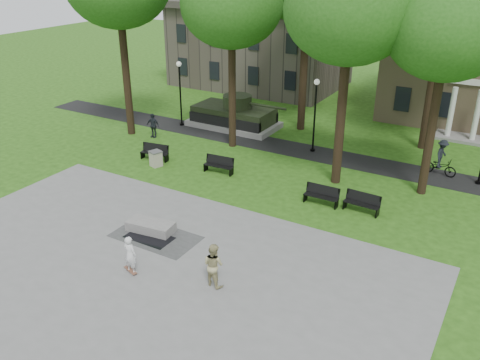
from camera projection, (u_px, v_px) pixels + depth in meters
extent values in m
plane|color=#234911|center=(199.00, 232.00, 23.61)|extent=(120.00, 120.00, 0.00)
cube|color=gray|center=(126.00, 288.00, 19.68)|extent=(22.00, 16.00, 0.02)
cube|color=black|center=(304.00, 151.00, 33.03)|extent=(44.00, 2.60, 0.01)
cube|color=#4C443D|center=(261.00, 46.00, 47.97)|extent=(15.00, 10.00, 7.20)
cylinder|color=black|center=(126.00, 71.00, 34.32)|extent=(0.52, 0.52, 8.96)
cylinder|color=black|center=(232.00, 87.00, 32.25)|extent=(0.48, 0.48, 8.00)
ellipsoid|color=#205313|center=(232.00, 4.00, 30.17)|extent=(6.20, 6.20, 5.27)
cylinder|color=black|center=(341.00, 111.00, 26.94)|extent=(0.50, 0.50, 8.32)
ellipsoid|color=#205313|center=(350.00, 8.00, 24.78)|extent=(6.60, 6.60, 5.61)
cylinder|color=black|center=(432.00, 125.00, 25.80)|extent=(0.46, 0.46, 7.68)
ellipsoid|color=#205313|center=(448.00, 27.00, 23.80)|extent=(6.00, 6.00, 5.10)
cylinder|color=black|center=(304.00, 65.00, 35.16)|extent=(0.54, 0.54, 9.28)
cylinder|color=black|center=(432.00, 83.00, 31.78)|extent=(0.50, 0.50, 8.64)
cylinder|color=black|center=(180.00, 96.00, 36.94)|extent=(0.12, 0.12, 4.40)
sphere|color=silver|center=(179.00, 64.00, 35.96)|extent=(0.36, 0.36, 0.36)
cylinder|color=black|center=(182.00, 124.00, 37.82)|extent=(0.32, 0.32, 0.16)
cylinder|color=black|center=(315.00, 119.00, 32.12)|extent=(0.12, 0.12, 4.40)
sphere|color=silver|center=(317.00, 82.00, 31.14)|extent=(0.36, 0.36, 0.36)
cylinder|color=black|center=(313.00, 150.00, 33.00)|extent=(0.32, 0.32, 0.16)
cylinder|color=black|center=(478.00, 182.00, 28.41)|extent=(0.32, 0.32, 0.16)
cube|color=gray|center=(234.00, 124.00, 37.50)|extent=(6.50, 3.40, 0.40)
cube|color=#252E18|center=(234.00, 114.00, 37.19)|extent=(5.80, 2.80, 1.10)
cube|color=black|center=(224.00, 122.00, 36.21)|extent=(5.80, 0.35, 0.70)
cube|color=black|center=(243.00, 112.00, 38.33)|extent=(5.80, 0.35, 0.70)
cylinder|color=#252E18|center=(237.00, 101.00, 36.63)|extent=(2.10, 2.10, 0.90)
cylinder|color=#252E18|center=(265.00, 106.00, 35.58)|extent=(3.20, 0.18, 0.18)
cube|color=black|center=(149.00, 237.00, 23.11)|extent=(2.20, 1.20, 0.00)
cube|color=gray|center=(151.00, 226.00, 23.60)|extent=(2.30, 1.26, 0.45)
cube|color=brown|center=(131.00, 271.00, 20.68)|extent=(0.80, 0.45, 0.07)
imported|color=white|center=(130.00, 254.00, 20.34)|extent=(0.61, 0.41, 1.64)
imported|color=tan|center=(214.00, 265.00, 19.53)|extent=(0.98, 0.82, 1.81)
imported|color=#21252C|center=(153.00, 125.00, 35.12)|extent=(1.02, 0.46, 1.71)
imported|color=black|center=(440.00, 166.00, 29.41)|extent=(2.00, 0.97, 1.01)
imported|color=black|center=(442.00, 154.00, 29.08)|extent=(0.79, 1.17, 1.68)
cube|color=black|center=(154.00, 153.00, 31.46)|extent=(1.85, 0.71, 0.05)
cube|color=black|center=(156.00, 148.00, 31.51)|extent=(1.80, 0.42, 0.50)
cube|color=black|center=(144.00, 154.00, 31.94)|extent=(0.13, 0.45, 0.45)
cube|color=black|center=(165.00, 159.00, 31.16)|extent=(0.13, 0.45, 0.45)
cube|color=black|center=(218.00, 166.00, 29.62)|extent=(1.83, 0.59, 0.05)
cube|color=black|center=(220.00, 160.00, 29.67)|extent=(1.81, 0.29, 0.50)
cube|color=black|center=(206.00, 167.00, 30.10)|extent=(0.09, 0.45, 0.45)
cube|color=black|center=(231.00, 172.00, 29.32)|extent=(0.09, 0.45, 0.45)
cube|color=black|center=(321.00, 197.00, 25.95)|extent=(1.80, 0.47, 0.05)
cube|color=black|center=(323.00, 190.00, 26.00)|extent=(1.80, 0.17, 0.50)
cube|color=black|center=(305.00, 197.00, 26.44)|extent=(0.06, 0.45, 0.45)
cube|color=black|center=(336.00, 204.00, 25.66)|extent=(0.06, 0.45, 0.45)
cube|color=black|center=(361.00, 204.00, 25.19)|extent=(1.82, 0.55, 0.05)
cube|color=black|center=(363.00, 197.00, 25.23)|extent=(1.81, 0.25, 0.50)
cube|color=black|center=(345.00, 204.00, 25.67)|extent=(0.08, 0.45, 0.45)
cube|color=black|center=(378.00, 212.00, 24.89)|extent=(0.08, 0.45, 0.45)
cube|color=#B4AE95|center=(156.00, 159.00, 30.58)|extent=(0.77, 0.77, 0.90)
cube|color=#4C4C4C|center=(155.00, 152.00, 30.38)|extent=(0.84, 0.84, 0.06)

